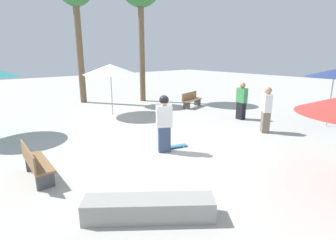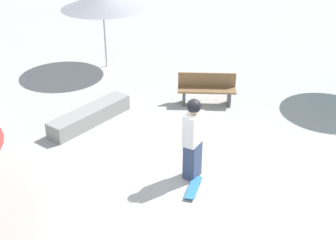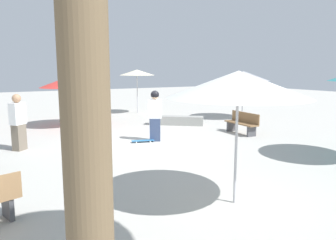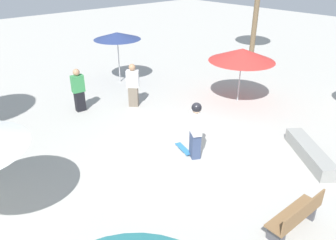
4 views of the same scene
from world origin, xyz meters
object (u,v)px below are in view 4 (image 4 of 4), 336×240
Objects in this scene: bystander_watching at (133,85)px; bystander_far at (79,90)px; shade_umbrella_red at (242,55)px; concrete_ledge at (310,153)px; shade_umbrella_navy at (117,36)px; skateboard at (183,149)px; bench_far at (296,216)px; skater_main at (196,129)px.

bystander_far is at bearing 16.85° from bystander_watching.
concrete_ledge is at bearing -115.50° from shade_umbrella_red.
concrete_ledge is 0.94× the size of shade_umbrella_navy.
bystander_far is at bearing 146.98° from shade_umbrella_red.
skateboard is 0.48× the size of bystander_far.
shade_umbrella_navy reaches higher than bench_far.
skater_main is 0.67× the size of shade_umbrella_red.
concrete_ledge is at bearing 24.01° from bench_far.
shade_umbrella_red reaches higher than concrete_ledge.
bystander_watching reaches higher than bench_far.
bench_far is at bearing -133.04° from shade_umbrella_red.
shade_umbrella_navy is at bearing 13.04° from skater_main.
skateboard is at bearing 30.78° from skater_main.
bystander_watching is at bearing 145.14° from shade_umbrella_red.
concrete_ledge is at bearing -58.48° from bystander_far.
bench_far is 9.05m from bystander_far.
bystander_watching reaches higher than skateboard.
bench_far is at bearing -171.74° from skateboard.
shade_umbrella_navy is (2.15, 7.19, 1.27)m from skater_main.
shade_umbrella_navy reaches higher than bystander_watching.
skateboard is 0.36× the size of concrete_ledge.
bystander_watching reaches higher than concrete_ledge.
shade_umbrella_red is (2.40, -5.35, -0.24)m from shade_umbrella_navy.
bystander_watching is (0.91, 4.37, -0.08)m from skater_main.
bench_far is 11.29m from shade_umbrella_navy.
shade_umbrella_red is 4.57m from bystander_watching.
bystander_watching is (-1.61, 6.78, 0.69)m from concrete_ledge.
bystander_far is (-0.95, 5.42, -0.11)m from skater_main.
skateboard is 4.08m from bystander_watching.
bench_far is 0.91× the size of bystander_watching.
shade_umbrella_red is at bearing 64.50° from concrete_ledge.
shade_umbrella_red is 6.66m from bystander_far.
skateboard is 0.31× the size of shade_umbrella_red.
skateboard is 3.85m from concrete_ledge.
bystander_watching is (0.92, 3.89, 0.83)m from skateboard.
shade_umbrella_navy is 1.39× the size of bystander_far.
bench_far is 8.14m from bystander_watching.
shade_umbrella_navy is 3.84m from bystander_far.
bench_far is at bearing -104.02° from shade_umbrella_navy.
bystander_watching is (-3.64, 2.53, -1.11)m from shade_umbrella_red.
concrete_ledge is (2.52, -2.41, -0.77)m from skater_main.
concrete_ledge is at bearing -103.97° from skater_main.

